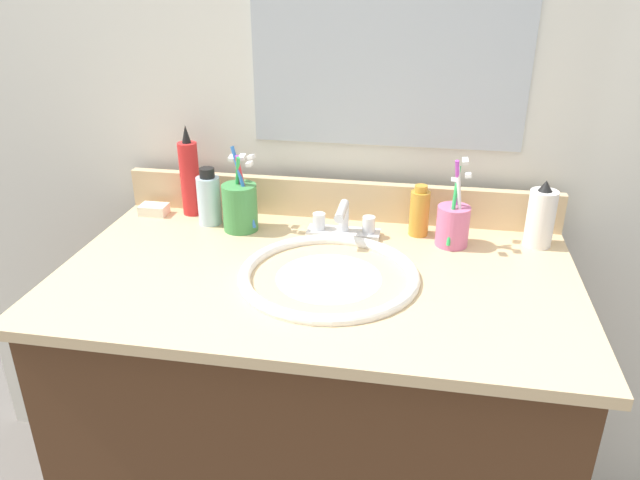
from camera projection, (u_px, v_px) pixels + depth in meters
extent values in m
cube|color=#4C2D19|center=(316.00, 437.00, 1.37)|extent=(0.97, 0.54, 0.79)
cube|color=#D1B284|center=(316.00, 277.00, 1.20)|extent=(1.01, 0.59, 0.02)
cube|color=#D1B284|center=(338.00, 199.00, 1.42)|extent=(1.01, 0.02, 0.09)
cube|color=silver|center=(340.00, 267.00, 1.57)|extent=(2.11, 0.04, 1.30)
cube|color=#B2BCC6|center=(390.00, 14.00, 1.27)|extent=(0.60, 0.01, 0.56)
torus|color=white|center=(329.00, 275.00, 1.17)|extent=(0.35, 0.35, 0.02)
ellipsoid|color=white|center=(329.00, 296.00, 1.19)|extent=(0.30, 0.30, 0.11)
cylinder|color=#B2B5BA|center=(329.00, 311.00, 1.20)|extent=(0.04, 0.04, 0.01)
cube|color=silver|center=(344.00, 233.00, 1.35)|extent=(0.16, 0.05, 0.01)
cylinder|color=silver|center=(344.00, 218.00, 1.33)|extent=(0.02, 0.02, 0.06)
cylinder|color=silver|center=(342.00, 211.00, 1.29)|extent=(0.02, 0.09, 0.02)
cylinder|color=silver|center=(319.00, 221.00, 1.35)|extent=(0.03, 0.03, 0.04)
cylinder|color=silver|center=(369.00, 225.00, 1.33)|extent=(0.03, 0.03, 0.04)
cylinder|color=red|center=(190.00, 179.00, 1.43)|extent=(0.04, 0.04, 0.17)
cone|color=black|center=(186.00, 134.00, 1.38)|extent=(0.02, 0.02, 0.04)
cylinder|color=gold|center=(419.00, 213.00, 1.33)|extent=(0.04, 0.04, 0.10)
cylinder|color=gold|center=(421.00, 189.00, 1.31)|extent=(0.03, 0.03, 0.01)
cylinder|color=silver|center=(209.00, 200.00, 1.39)|extent=(0.05, 0.05, 0.11)
cylinder|color=black|center=(207.00, 173.00, 1.36)|extent=(0.03, 0.03, 0.02)
cylinder|color=white|center=(541.00, 218.00, 1.28)|extent=(0.06, 0.06, 0.12)
cone|color=black|center=(546.00, 186.00, 1.25)|extent=(0.03, 0.03, 0.02)
cylinder|color=#D16693|center=(453.00, 226.00, 1.29)|extent=(0.07, 0.07, 0.09)
cylinder|color=white|center=(459.00, 206.00, 1.26)|extent=(0.03, 0.03, 0.16)
cube|color=white|center=(468.00, 175.00, 1.22)|extent=(0.01, 0.02, 0.01)
cylinder|color=#B23FBF|center=(457.00, 199.00, 1.27)|extent=(0.03, 0.05, 0.18)
cube|color=white|center=(465.00, 161.00, 1.26)|extent=(0.01, 0.02, 0.01)
cylinder|color=green|center=(454.00, 206.00, 1.26)|extent=(0.02, 0.05, 0.16)
cube|color=white|center=(454.00, 179.00, 1.21)|extent=(0.01, 0.02, 0.01)
cylinder|color=#3F8C47|center=(240.00, 207.00, 1.36)|extent=(0.08, 0.08, 0.11)
cylinder|color=green|center=(237.00, 189.00, 1.35)|extent=(0.03, 0.04, 0.16)
cube|color=white|center=(232.00, 158.00, 1.34)|extent=(0.01, 0.02, 0.01)
cylinder|color=blue|center=(243.00, 188.00, 1.33)|extent=(0.06, 0.03, 0.18)
cube|color=white|center=(251.00, 157.00, 1.28)|extent=(0.01, 0.02, 0.01)
cylinder|color=#B23FBF|center=(241.00, 189.00, 1.35)|extent=(0.01, 0.04, 0.16)
cube|color=white|center=(242.00, 157.00, 1.34)|extent=(0.01, 0.02, 0.01)
cylinder|color=#D8333F|center=(245.00, 193.00, 1.34)|extent=(0.04, 0.01, 0.16)
cube|color=white|center=(249.00, 164.00, 1.31)|extent=(0.01, 0.02, 0.01)
cube|color=white|center=(154.00, 210.00, 1.46)|extent=(0.06, 0.04, 0.02)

